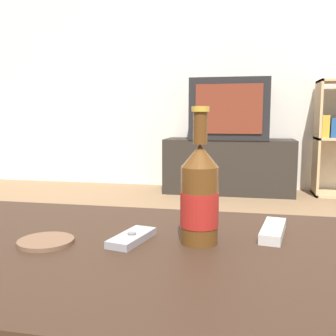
# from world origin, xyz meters

# --- Properties ---
(back_wall) EXTENTS (8.00, 0.05, 2.60)m
(back_wall) POSITION_xyz_m (0.00, 3.02, 1.30)
(back_wall) COLOR silver
(back_wall) RESTS_ON ground_plane
(coffee_table) EXTENTS (1.02, 0.60, 0.43)m
(coffee_table) POSITION_xyz_m (0.00, 0.00, 0.36)
(coffee_table) COLOR #332116
(coffee_table) RESTS_ON ground_plane
(tv_stand) EXTENTS (1.10, 0.40, 0.47)m
(tv_stand) POSITION_xyz_m (0.12, 2.75, 0.23)
(tv_stand) COLOR #28231E
(tv_stand) RESTS_ON ground_plane
(television) EXTENTS (0.65, 0.42, 0.51)m
(television) POSITION_xyz_m (0.12, 2.75, 0.72)
(television) COLOR black
(television) RESTS_ON tv_stand
(beer_bottle) EXTENTS (0.07, 0.07, 0.25)m
(beer_bottle) POSITION_xyz_m (0.19, 0.05, 0.52)
(beer_bottle) COLOR #563314
(beer_bottle) RESTS_ON coffee_table
(cell_phone) EXTENTS (0.07, 0.13, 0.02)m
(cell_phone) POSITION_xyz_m (0.06, 0.03, 0.44)
(cell_phone) COLOR gray
(cell_phone) RESTS_ON coffee_table
(remote_control) EXTENTS (0.06, 0.15, 0.02)m
(remote_control) POSITION_xyz_m (0.33, 0.12, 0.44)
(remote_control) COLOR beige
(remote_control) RESTS_ON coffee_table
(coaster) EXTENTS (0.10, 0.10, 0.01)m
(coaster) POSITION_xyz_m (-0.09, -0.02, 0.43)
(coaster) COLOR brown
(coaster) RESTS_ON coffee_table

